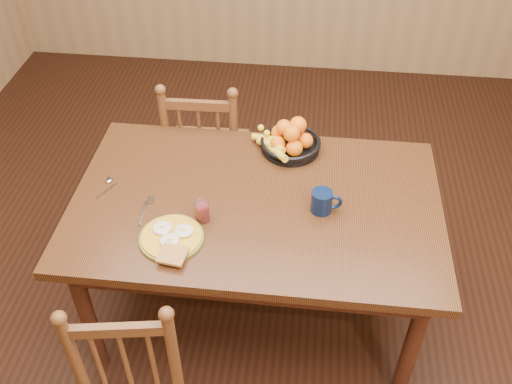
# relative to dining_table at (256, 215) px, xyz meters

# --- Properties ---
(room) EXTENTS (4.52, 5.02, 2.72)m
(room) POSITION_rel_dining_table_xyz_m (0.00, 0.00, 0.68)
(room) COLOR black
(room) RESTS_ON ground
(dining_table) EXTENTS (1.60, 1.00, 0.75)m
(dining_table) POSITION_rel_dining_table_xyz_m (0.00, 0.00, 0.00)
(dining_table) COLOR black
(dining_table) RESTS_ON ground
(chair_far) EXTENTS (0.44, 0.43, 0.95)m
(chair_far) POSITION_rel_dining_table_xyz_m (-0.35, 0.67, -0.20)
(chair_far) COLOR #512C18
(chair_far) RESTS_ON ground
(breakfast_plate) EXTENTS (0.26, 0.29, 0.04)m
(breakfast_plate) POSITION_rel_dining_table_xyz_m (-0.31, -0.27, 0.10)
(breakfast_plate) COLOR #59601E
(breakfast_plate) RESTS_ON dining_table
(fork) EXTENTS (0.04, 0.18, 0.00)m
(fork) POSITION_rel_dining_table_xyz_m (-0.46, -0.11, 0.09)
(fork) COLOR silver
(fork) RESTS_ON dining_table
(spoon) EXTENTS (0.07, 0.15, 0.01)m
(spoon) POSITION_rel_dining_table_xyz_m (-0.67, 0.03, 0.09)
(spoon) COLOR silver
(spoon) RESTS_ON dining_table
(coffee_mug) EXTENTS (0.13, 0.09, 0.10)m
(coffee_mug) POSITION_rel_dining_table_xyz_m (0.29, -0.03, 0.14)
(coffee_mug) COLOR black
(coffee_mug) RESTS_ON dining_table
(juice_glass) EXTENTS (0.06, 0.06, 0.09)m
(juice_glass) POSITION_rel_dining_table_xyz_m (-0.21, -0.14, 0.13)
(juice_glass) COLOR silver
(juice_glass) RESTS_ON dining_table
(fruit_bowl) EXTENTS (0.32, 0.32, 0.17)m
(fruit_bowl) POSITION_rel_dining_table_xyz_m (0.12, 0.38, 0.14)
(fruit_bowl) COLOR black
(fruit_bowl) RESTS_ON dining_table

